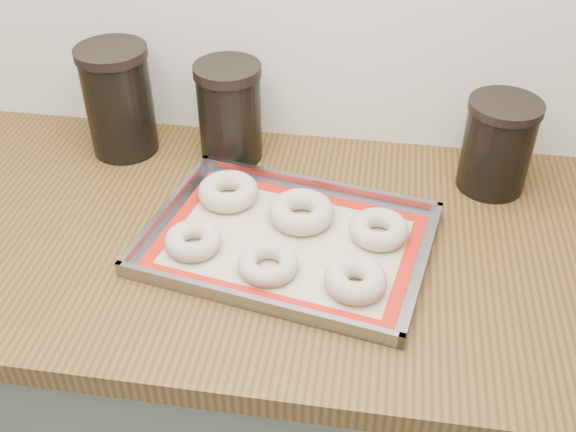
% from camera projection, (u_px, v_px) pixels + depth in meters
% --- Properties ---
extents(cabinet, '(3.00, 0.65, 0.86)m').
position_uv_depth(cabinet, '(319.00, 407.00, 1.43)').
color(cabinet, '#5F695D').
rests_on(cabinet, floor).
extents(countertop, '(3.06, 0.68, 0.04)m').
position_uv_depth(countertop, '(326.00, 247.00, 1.15)').
color(countertop, brown).
rests_on(countertop, cabinet).
extents(baking_tray, '(0.51, 0.41, 0.03)m').
position_uv_depth(baking_tray, '(288.00, 241.00, 1.12)').
color(baking_tray, gray).
rests_on(baking_tray, countertop).
extents(baking_mat, '(0.47, 0.36, 0.00)m').
position_uv_depth(baking_mat, '(288.00, 242.00, 1.12)').
color(baking_mat, '#C6B793').
rests_on(baking_mat, baking_tray).
extents(bagel_front_left, '(0.10, 0.10, 0.03)m').
position_uv_depth(bagel_front_left, '(193.00, 240.00, 1.10)').
color(bagel_front_left, '#C0AE95').
rests_on(bagel_front_left, baking_mat).
extents(bagel_front_mid, '(0.10, 0.10, 0.03)m').
position_uv_depth(bagel_front_mid, '(268.00, 263.00, 1.06)').
color(bagel_front_mid, '#C0AE95').
rests_on(bagel_front_mid, baking_mat).
extents(bagel_front_right, '(0.13, 0.13, 0.04)m').
position_uv_depth(bagel_front_right, '(356.00, 280.00, 1.03)').
color(bagel_front_right, '#C0AE95').
rests_on(bagel_front_right, baking_mat).
extents(bagel_back_left, '(0.15, 0.15, 0.04)m').
position_uv_depth(bagel_back_left, '(228.00, 191.00, 1.21)').
color(bagel_back_left, '#C0AE95').
rests_on(bagel_back_left, baking_mat).
extents(bagel_back_mid, '(0.12, 0.12, 0.04)m').
position_uv_depth(bagel_back_mid, '(301.00, 212.00, 1.16)').
color(bagel_back_mid, '#C0AE95').
rests_on(bagel_back_mid, baking_mat).
extents(bagel_back_right, '(0.12, 0.12, 0.03)m').
position_uv_depth(bagel_back_right, '(379.00, 229.00, 1.12)').
color(bagel_back_right, '#C0AE95').
rests_on(bagel_back_right, baking_mat).
extents(canister_left, '(0.14, 0.14, 0.22)m').
position_uv_depth(canister_left, '(119.00, 100.00, 1.30)').
color(canister_left, black).
rests_on(canister_left, countertop).
extents(canister_mid, '(0.13, 0.13, 0.19)m').
position_uv_depth(canister_mid, '(230.00, 112.00, 1.28)').
color(canister_mid, black).
rests_on(canister_mid, countertop).
extents(canister_right, '(0.13, 0.13, 0.17)m').
position_uv_depth(canister_right, '(498.00, 145.00, 1.21)').
color(canister_right, black).
rests_on(canister_right, countertop).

